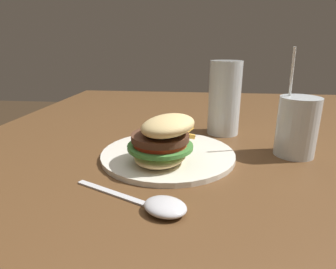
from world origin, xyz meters
name	(u,v)px	position (x,y,z in m)	size (l,w,h in m)	color
dining_table	(260,178)	(0.00, 0.00, 0.68)	(1.46, 1.38, 0.75)	brown
meal_plate_near	(166,146)	(0.09, -0.20, 0.79)	(0.27, 0.27, 0.11)	silver
beer_glass	(224,99)	(-0.11, -0.08, 0.84)	(0.08, 0.08, 0.18)	silver
juice_glass	(297,129)	(0.03, 0.05, 0.81)	(0.08, 0.08, 0.21)	silver
spoon	(161,206)	(0.26, -0.19, 0.76)	(0.11, 0.19, 0.02)	silver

